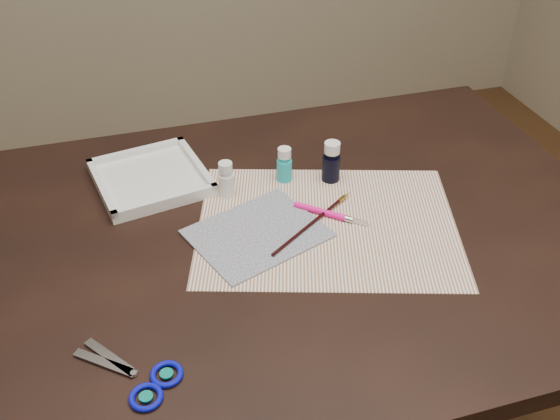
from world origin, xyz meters
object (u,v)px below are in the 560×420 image
object	(u,v)px
paint_bottle_navy	(331,162)
palette_tray	(151,177)
paint_bottle_cyan	(284,165)
paint_bottle_white	(226,179)
paper	(327,224)
scissors	(122,372)
canvas	(257,233)

from	to	relation	value
paint_bottle_navy	palette_tray	world-z (taller)	paint_bottle_navy
paint_bottle_cyan	paint_bottle_white	bearing A→B (deg)	-171.76
paint_bottle_white	paper	bearing A→B (deg)	-42.43
paper	paint_bottle_cyan	xyz separation A→B (m)	(-0.04, 0.16, 0.04)
paint_bottle_white	scissors	world-z (taller)	paint_bottle_white
paint_bottle_white	scissors	xyz separation A→B (m)	(-0.24, -0.39, -0.03)
paint_bottle_cyan	palette_tray	bearing A→B (deg)	165.37
canvas	scissors	size ratio (longest dim) A/B	1.23
scissors	paint_bottle_white	bearing A→B (deg)	-82.20
paint_bottle_white	paint_bottle_navy	xyz separation A→B (m)	(0.22, -0.01, 0.01)
canvas	paint_bottle_navy	world-z (taller)	paint_bottle_navy
scissors	paint_bottle_navy	bearing A→B (deg)	-100.66
scissors	palette_tray	world-z (taller)	palette_tray
paint_bottle_cyan	paint_bottle_navy	xyz separation A→B (m)	(0.09, -0.03, 0.01)
palette_tray	paint_bottle_cyan	bearing A→B (deg)	-14.63
scissors	palette_tray	size ratio (longest dim) A/B	0.87
paint_bottle_white	paint_bottle_cyan	bearing A→B (deg)	8.24
scissors	palette_tray	xyz separation A→B (m)	(0.10, 0.48, 0.01)
paint_bottle_navy	scissors	bearing A→B (deg)	-140.01
paint_bottle_white	scissors	distance (m)	0.46
paper	scissors	size ratio (longest dim) A/B	2.59
scissors	palette_tray	bearing A→B (deg)	-62.49
paint_bottle_cyan	scissors	world-z (taller)	paint_bottle_cyan
palette_tray	scissors	bearing A→B (deg)	-101.84
scissors	paint_bottle_cyan	bearing A→B (deg)	-92.38
canvas	palette_tray	bearing A→B (deg)	126.19
paper	palette_tray	size ratio (longest dim) A/B	2.26
paint_bottle_white	palette_tray	distance (m)	0.17
paper	paint_bottle_cyan	bearing A→B (deg)	102.02
paint_bottle_navy	scissors	size ratio (longest dim) A/B	0.48
canvas	scissors	xyz separation A→B (m)	(-0.27, -0.25, 0.00)
paper	scissors	bearing A→B (deg)	-148.50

